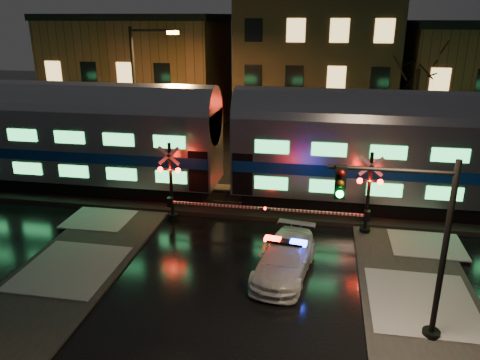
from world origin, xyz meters
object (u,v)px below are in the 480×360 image
(crossing_signal_right, at_px, (359,202))
(streetlight, at_px, (140,92))
(police_car, at_px, (285,258))
(crossing_signal_left, at_px, (178,190))
(traffic_light, at_px, (412,248))

(crossing_signal_right, distance_m, streetlight, 14.75)
(police_car, xyz_separation_m, crossing_signal_left, (-5.44, 4.04, 0.91))
(police_car, relative_size, traffic_light, 0.83)
(traffic_light, distance_m, streetlight, 19.49)
(police_car, bearing_deg, crossing_signal_right, 62.09)
(crossing_signal_left, xyz_separation_m, streetlight, (-4.31, 6.70, 3.49))
(crossing_signal_right, relative_size, crossing_signal_left, 1.00)
(police_car, distance_m, crossing_signal_left, 6.84)
(crossing_signal_left, relative_size, traffic_light, 0.94)
(crossing_signal_left, bearing_deg, traffic_light, -37.37)
(crossing_signal_right, height_order, streetlight, streetlight)
(crossing_signal_right, xyz_separation_m, streetlight, (-12.67, 6.70, 3.49))
(traffic_light, bearing_deg, crossing_signal_left, 150.15)
(police_car, distance_m, streetlight, 15.16)
(crossing_signal_right, height_order, crossing_signal_left, crossing_signal_right)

